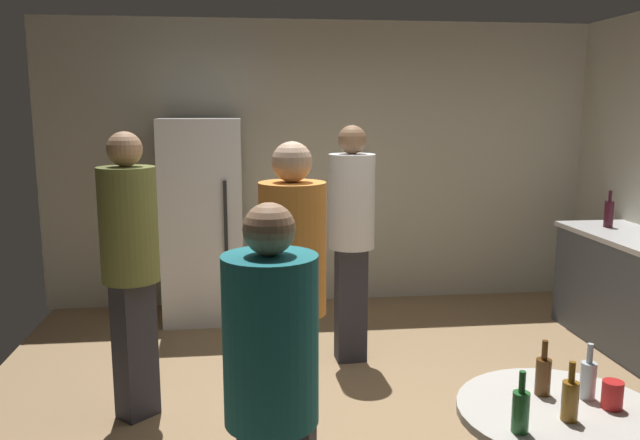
{
  "coord_description": "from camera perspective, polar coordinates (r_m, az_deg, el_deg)",
  "views": [
    {
      "loc": [
        -0.77,
        -3.47,
        1.88
      ],
      "look_at": [
        -0.27,
        0.69,
        1.15
      ],
      "focal_mm": 35.7,
      "sensor_mm": 36.0,
      "label": 1
    }
  ],
  "objects": [
    {
      "name": "beer_bottle_amber",
      "position": [
        2.63,
        21.5,
        -14.71
      ],
      "size": [
        0.06,
        0.06,
        0.23
      ],
      "color": "#8C5919",
      "rests_on": "foreground_table"
    },
    {
      "name": "refrigerator",
      "position": [
        5.77,
        -10.44,
        -0.02
      ],
      "size": [
        0.7,
        0.68,
        1.8
      ],
      "color": "white",
      "rests_on": "ground_plane"
    },
    {
      "name": "beer_bottle_brown",
      "position": [
        2.8,
        19.37,
        -12.97
      ],
      "size": [
        0.06,
        0.06,
        0.23
      ],
      "color": "#593314",
      "rests_on": "foreground_table"
    },
    {
      "name": "foreground_table",
      "position": [
        2.78,
        20.69,
        -17.54
      ],
      "size": [
        0.8,
        0.8,
        0.73
      ],
      "color": "beige",
      "rests_on": "ground_plane"
    },
    {
      "name": "beer_bottle_clear",
      "position": [
        2.83,
        22.9,
        -12.96
      ],
      "size": [
        0.06,
        0.06,
        0.23
      ],
      "color": "silver",
      "rests_on": "foreground_table"
    },
    {
      "name": "wine_bottle_on_counter",
      "position": [
        5.85,
        24.47,
        0.55
      ],
      "size": [
        0.08,
        0.08,
        0.31
      ],
      "color": "#3F141E",
      "rests_on": "kitchen_counter"
    },
    {
      "name": "beer_bottle_green",
      "position": [
        2.49,
        17.54,
        -15.93
      ],
      "size": [
        0.06,
        0.06,
        0.23
      ],
      "color": "#26662D",
      "rests_on": "foreground_table"
    },
    {
      "name": "person_in_white_shirt",
      "position": [
        4.67,
        2.84,
        -0.47
      ],
      "size": [
        0.36,
        0.36,
        1.77
      ],
      "rotation": [
        0.0,
        0.0,
        -1.51
      ],
      "color": "#2D2D38",
      "rests_on": "ground_plane"
    },
    {
      "name": "plastic_cup_red",
      "position": [
        2.8,
        24.73,
        -14.04
      ],
      "size": [
        0.08,
        0.08,
        0.11
      ],
      "primitive_type": "cylinder",
      "color": "red",
      "rests_on": "foreground_table"
    },
    {
      "name": "wall_back",
      "position": [
        6.18,
        0.35,
        5.0
      ],
      "size": [
        5.32,
        0.06,
        2.7
      ],
      "primitive_type": "cube",
      "color": "beige",
      "rests_on": "ground_plane"
    },
    {
      "name": "ground_plane",
      "position": [
        4.05,
        5.27,
        -18.6
      ],
      "size": [
        5.2,
        5.2,
        0.1
      ],
      "primitive_type": "cube",
      "color": "#9E7C56"
    },
    {
      "name": "person_in_orange_shirt",
      "position": [
        3.25,
        -2.44,
        -5.58
      ],
      "size": [
        0.46,
        0.46,
        1.73
      ],
      "rotation": [
        0.0,
        0.0,
        -0.52
      ],
      "color": "#2D2D38",
      "rests_on": "ground_plane"
    },
    {
      "name": "person_in_teal_shirt",
      "position": [
        2.35,
        -4.39,
        -14.44
      ],
      "size": [
        0.47,
        0.47,
        1.57
      ],
      "rotation": [
        0.0,
        0.0,
        0.54
      ],
      "color": "#2D2D38",
      "rests_on": "ground_plane"
    },
    {
      "name": "person_in_olive_shirt",
      "position": [
        3.95,
        -16.65,
        -2.92
      ],
      "size": [
        0.48,
        0.48,
        1.76
      ],
      "rotation": [
        0.0,
        0.0,
        -0.8
      ],
      "color": "#2D2D38",
      "rests_on": "ground_plane"
    }
  ]
}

